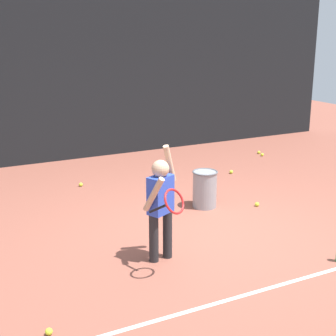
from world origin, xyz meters
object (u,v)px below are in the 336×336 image
Objects in this scene: ball_hopper at (205,189)px; tennis_ball_7 at (231,172)px; tennis_ball_4 at (257,204)px; tennis_ball_6 at (49,332)px; tennis_player at (161,201)px; tennis_ball_1 at (259,152)px; tennis_ball_3 at (81,185)px; tennis_ball_2 at (262,155)px.

ball_hopper is 8.52× the size of tennis_ball_7.
tennis_ball_6 is (-3.63, -1.82, 0.00)m from tennis_ball_4.
tennis_player is 20.46× the size of tennis_ball_1.
tennis_ball_4 is (-2.02, -2.63, 0.00)m from tennis_ball_1.
tennis_player reaches higher than tennis_ball_3.
tennis_ball_3 is at bearing 134.05° from tennis_ball_4.
tennis_ball_2 is (2.69, 2.09, -0.26)m from ball_hopper.
tennis_ball_6 is 5.50m from tennis_ball_7.
tennis_ball_1 and tennis_ball_7 have the same top height.
tennis_player is at bearing -136.42° from ball_hopper.
tennis_player reaches higher than ball_hopper.
ball_hopper is at bearing -136.48° from tennis_ball_7.
tennis_ball_7 is (1.36, 1.29, -0.26)m from ball_hopper.
tennis_ball_6 is at bearing -175.70° from tennis_player.
tennis_ball_2 is 4.07m from tennis_ball_3.
tennis_ball_7 is at bearing 39.08° from tennis_ball_6.
tennis_ball_2 and tennis_ball_4 have the same top height.
tennis_ball_2 and tennis_ball_7 have the same top height.
tennis_ball_3 is 4.28m from tennis_ball_6.
tennis_ball_1 is 3.32m from tennis_ball_4.
tennis_ball_1 is 0.20m from tennis_ball_2.
ball_hopper is 1.90m from tennis_ball_7.
tennis_player is 3.84m from tennis_ball_7.
tennis_ball_3 is 3.02m from tennis_ball_4.
tennis_ball_7 is (0.64, 1.65, 0.00)m from tennis_ball_4.
tennis_ball_1 and tennis_ball_6 have the same top height.
ball_hopper is at bearing 153.98° from tennis_ball_4.
tennis_ball_4 and tennis_ball_6 have the same top height.
tennis_ball_3 and tennis_ball_6 have the same top height.
tennis_ball_2 is (4.06, 3.39, -0.69)m from tennis_player.
tennis_player is at bearing -136.45° from tennis_ball_7.
tennis_ball_7 is at bearing 43.52° from ball_hopper.
tennis_ball_2 is 7.03m from tennis_ball_6.
tennis_ball_3 is at bearing 64.88° from tennis_player.
tennis_ball_4 is at bearing -127.53° from tennis_ball_1.
tennis_ball_6 is at bearing -143.21° from ball_hopper.
tennis_player is 2.40m from tennis_ball_4.
ball_hopper is at bearing -140.28° from tennis_ball_1.
tennis_ball_4 is 1.77m from tennis_ball_7.
ball_hopper is at bearing 18.38° from tennis_player.
tennis_player is 3.20m from tennis_ball_3.
tennis_ball_6 is 1.00× the size of tennis_ball_7.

